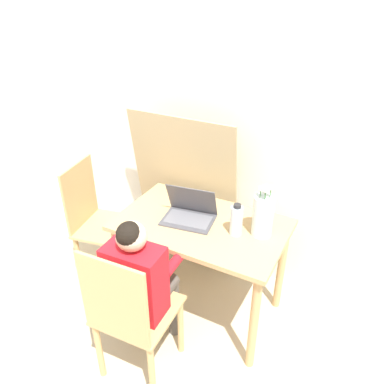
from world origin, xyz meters
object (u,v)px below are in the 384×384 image
(chair_occupied, at_px, (131,315))
(person_seated, at_px, (141,277))
(chair_spare, at_px, (98,222))
(water_bottle, at_px, (236,220))
(laptop, at_px, (190,212))
(flower_vase, at_px, (263,214))

(chair_occupied, height_order, person_seated, person_seated)
(chair_occupied, distance_m, chair_spare, 0.95)
(person_seated, distance_m, water_bottle, 0.62)
(chair_spare, bearing_deg, water_bottle, -100.07)
(laptop, xyz_separation_m, water_bottle, (0.32, -0.02, 0.04))
(chair_spare, height_order, water_bottle, chair_spare)
(person_seated, bearing_deg, water_bottle, -127.09)
(laptop, bearing_deg, water_bottle, -11.77)
(water_bottle, bearing_deg, person_seated, -123.98)
(chair_occupied, bearing_deg, person_seated, -90.00)
(chair_spare, relative_size, laptop, 2.66)
(chair_spare, height_order, flower_vase, flower_vase)
(person_seated, height_order, flower_vase, flower_vase)
(person_seated, bearing_deg, chair_spare, -36.38)
(laptop, height_order, water_bottle, laptop)
(flower_vase, bearing_deg, person_seated, -129.80)
(person_seated, xyz_separation_m, flower_vase, (0.47, 0.56, 0.22))
(chair_spare, distance_m, laptop, 0.80)
(chair_occupied, xyz_separation_m, flower_vase, (0.46, 0.69, 0.38))
(chair_occupied, xyz_separation_m, chair_spare, (-0.74, 0.61, 0.00))
(chair_occupied, relative_size, person_seated, 0.90)
(chair_spare, xyz_separation_m, flower_vase, (1.20, 0.08, 0.38))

